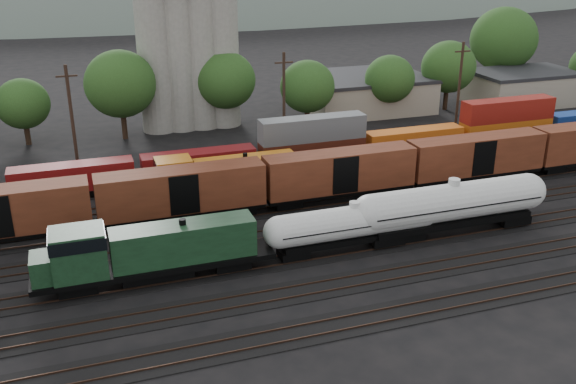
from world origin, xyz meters
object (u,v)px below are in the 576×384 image
object	(u,v)px
green_locomotive	(142,251)
grain_silo	(187,44)
tank_car_a	(354,223)
orange_locomotive	(217,175)

from	to	relation	value
green_locomotive	grain_silo	bearing A→B (deg)	74.39
green_locomotive	tank_car_a	size ratio (longest dim) A/B	1.16
orange_locomotive	grain_silo	size ratio (longest dim) A/B	0.59
tank_car_a	green_locomotive	bearing A→B (deg)	-180.00
orange_locomotive	green_locomotive	bearing A→B (deg)	-121.43
orange_locomotive	grain_silo	distance (m)	27.55
tank_car_a	orange_locomotive	size ratio (longest dim) A/B	0.91
green_locomotive	orange_locomotive	world-z (taller)	green_locomotive
orange_locomotive	grain_silo	bearing A→B (deg)	84.97
green_locomotive	tank_car_a	distance (m)	17.16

